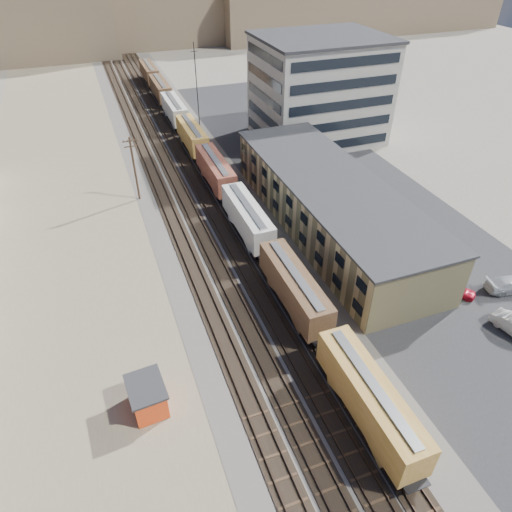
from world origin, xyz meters
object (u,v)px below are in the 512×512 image
object	(u,v)px
parked_car_red	(457,290)
parked_car_silver	(511,285)
freight_train	(203,151)
utility_pole_north	(134,168)
maintenance_shed	(148,396)
parked_car_blue	(337,172)

from	to	relation	value
parked_car_red	parked_car_silver	world-z (taller)	parked_car_silver
freight_train	parked_car_red	bearing A→B (deg)	-66.69
utility_pole_north	maintenance_shed	bearing A→B (deg)	-97.48
freight_train	parked_car_blue	distance (m)	22.95
freight_train	parked_car_silver	bearing A→B (deg)	-60.92
freight_train	parked_car_blue	world-z (taller)	freight_train
parked_car_blue	parked_car_red	bearing A→B (deg)	-145.24
parked_car_silver	parked_car_blue	xyz separation A→B (m)	(-4.76, 33.07, -0.12)
parked_car_blue	freight_train	bearing A→B (deg)	97.95
freight_train	maintenance_shed	bearing A→B (deg)	-110.76
maintenance_shed	parked_car_silver	size ratio (longest dim) A/B	0.71
maintenance_shed	parked_car_red	bearing A→B (deg)	4.54
parked_car_red	parked_car_silver	xyz separation A→B (m)	(6.24, -1.58, 0.17)
parked_car_red	parked_car_blue	distance (m)	31.52
parked_car_silver	parked_car_blue	world-z (taller)	parked_car_silver
parked_car_blue	utility_pole_north	bearing A→B (deg)	121.12
parked_car_red	freight_train	bearing A→B (deg)	73.92
maintenance_shed	parked_car_silver	world-z (taller)	maintenance_shed
utility_pole_north	parked_car_silver	bearing A→B (deg)	-44.76
parked_car_blue	parked_car_silver	bearing A→B (deg)	-134.36
freight_train	maintenance_shed	xyz separation A→B (m)	(-17.27, -45.57, -1.29)
parked_car_red	parked_car_blue	size ratio (longest dim) A/B	0.76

